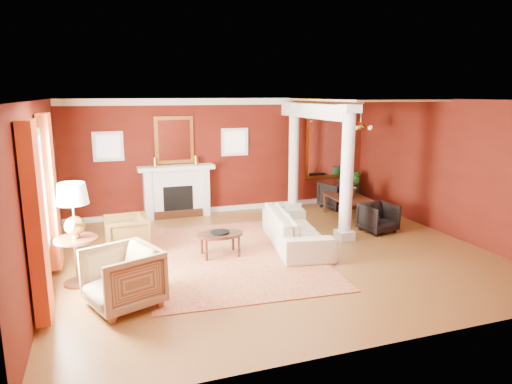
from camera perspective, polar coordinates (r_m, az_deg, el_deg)
name	(u,v)px	position (r m, az deg, el deg)	size (l,w,h in m)	color
ground	(274,253)	(8.87, 2.30, -7.65)	(8.00, 8.00, 0.00)	brown
room_shell	(275,149)	(8.40, 2.41, 5.41)	(8.04, 7.04, 2.92)	#51140B
fireplace	(177,191)	(11.46, -9.85, 0.10)	(1.85, 0.42, 1.29)	white
overmantel_mirror	(174,140)	(11.41, -10.19, 6.41)	(0.95, 0.07, 1.15)	gold
flank_window_left	(108,146)	(11.29, -18.00, 5.44)	(0.70, 0.07, 0.70)	white
flank_window_right	(235,142)	(11.77, -2.67, 6.27)	(0.70, 0.07, 0.70)	white
left_window	(43,204)	(7.38, -25.11, -1.37)	(0.21, 2.55, 2.60)	white
column_front	(347,173)	(9.49, 11.31, 2.36)	(0.36, 0.36, 2.80)	white
column_back	(294,156)	(11.87, 4.74, 4.48)	(0.36, 0.36, 2.80)	white
header_beam	(314,111)	(10.78, 7.24, 10.02)	(0.30, 3.20, 0.32)	white
amber_ceiling	(361,100)	(11.20, 13.01, 11.17)	(2.30, 3.40, 0.04)	gold
dining_mirror	(327,148)	(12.78, 8.87, 5.48)	(1.30, 0.07, 1.70)	gold
chandelier	(361,126)	(11.29, 12.94, 8.01)	(0.60, 0.62, 0.75)	#BD913B
crown_trim	(225,102)	(11.63, -3.92, 11.22)	(8.00, 0.08, 0.16)	white
base_trim	(226,209)	(12.00, -3.73, -2.07)	(8.00, 0.08, 0.12)	white
rug	(232,255)	(8.73, -2.99, -7.92)	(3.16, 4.21, 0.02)	maroon
sofa	(296,223)	(9.19, 4.98, -3.89)	(2.40, 0.70, 0.94)	beige
armchair_leopard	(127,233)	(9.10, -15.85, -4.93)	(0.78, 0.73, 0.81)	black
armchair_stripe	(122,275)	(6.87, -16.35, -9.94)	(0.93, 0.87, 0.96)	tan
coffee_table	(220,235)	(8.62, -4.52, -5.44)	(0.89, 0.89, 0.45)	black
coffee_book	(218,227)	(8.61, -4.77, -4.33)	(0.17, 0.02, 0.23)	black
side_table	(74,216)	(7.69, -21.80, -2.77)	(0.66, 0.66, 1.66)	black
dining_table	(350,201)	(11.43, 11.68, -1.16)	(1.51, 0.53, 0.84)	black
dining_chair_near	(378,216)	(10.46, 15.06, -2.97)	(0.68, 0.64, 0.70)	black
dining_chair_far	(337,194)	(12.39, 10.09, -0.20)	(0.76, 0.72, 0.79)	black
green_urn	(353,191)	(12.88, 12.01, 0.08)	(0.39, 0.39, 0.94)	#143F21
potted_plant	(350,175)	(11.25, 11.65, 2.05)	(0.55, 0.61, 0.48)	#26591E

